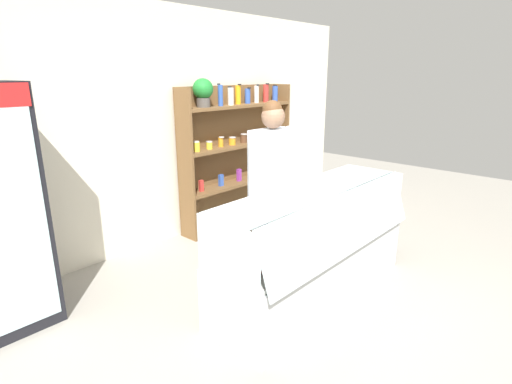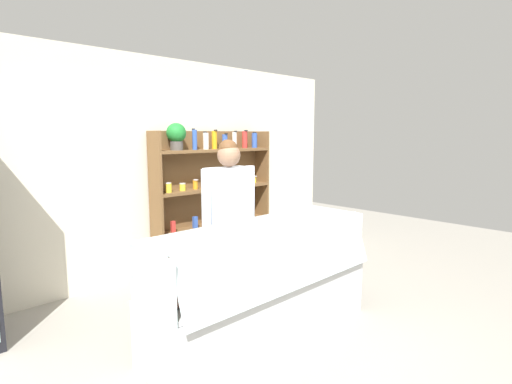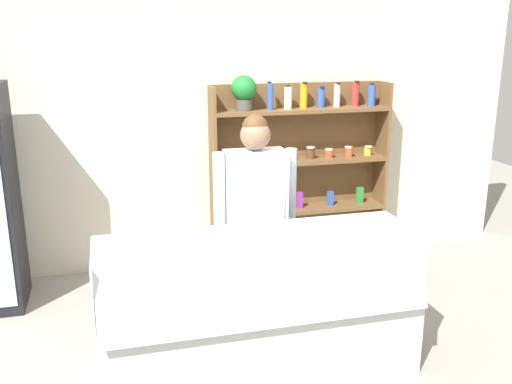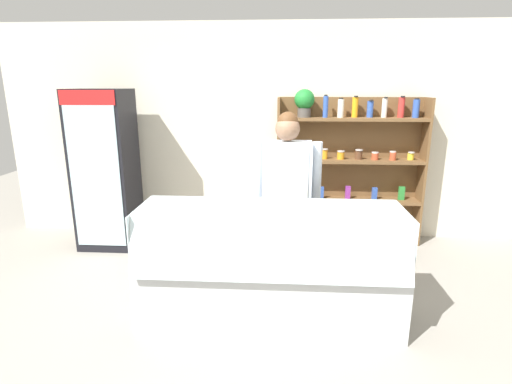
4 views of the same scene
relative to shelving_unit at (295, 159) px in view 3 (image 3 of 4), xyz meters
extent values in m
plane|color=gray|center=(-0.99, -1.90, -1.07)|extent=(12.00, 12.00, 0.00)
cube|color=silver|center=(-0.99, 0.20, 0.28)|extent=(6.80, 0.10, 2.70)
cylinder|color=purple|center=(-2.71, -0.57, -0.74)|extent=(0.05, 0.05, 0.15)
cube|color=brown|center=(0.04, 0.09, -0.16)|extent=(1.79, 0.02, 1.81)
cube|color=brown|center=(-0.84, -0.05, -0.16)|extent=(0.03, 0.28, 1.81)
cube|color=brown|center=(0.92, -0.05, -0.16)|extent=(0.03, 0.28, 1.81)
cube|color=brown|center=(0.04, -0.05, -0.52)|extent=(1.73, 0.28, 0.04)
cube|color=brown|center=(0.04, -0.05, -0.02)|extent=(1.73, 0.28, 0.04)
cube|color=brown|center=(0.04, -0.05, 0.49)|extent=(1.73, 0.28, 0.04)
cylinder|color=#4C4742|center=(-0.54, -0.05, 0.56)|extent=(0.16, 0.16, 0.11)
sphere|color=#1E7A2D|center=(-0.54, -0.05, 0.72)|extent=(0.24, 0.24, 0.24)
cylinder|color=#3356B2|center=(-0.29, -0.08, 0.63)|extent=(0.06, 0.06, 0.25)
cylinder|color=black|center=(-0.29, -0.05, 0.77)|extent=(0.04, 0.04, 0.02)
cylinder|color=silver|center=(-0.10, -0.07, 0.62)|extent=(0.07, 0.07, 0.21)
cylinder|color=black|center=(-0.10, -0.05, 0.73)|extent=(0.05, 0.05, 0.02)
cylinder|color=orange|center=(0.07, -0.02, 0.63)|extent=(0.07, 0.07, 0.24)
cylinder|color=black|center=(0.07, -0.05, 0.75)|extent=(0.05, 0.05, 0.02)
cylinder|color=#3356B2|center=(0.25, -0.02, 0.60)|extent=(0.07, 0.07, 0.19)
cylinder|color=black|center=(0.25, -0.05, 0.71)|extent=(0.05, 0.05, 0.02)
cylinder|color=silver|center=(0.42, -0.03, 0.62)|extent=(0.06, 0.06, 0.23)
cylinder|color=black|center=(0.42, -0.05, 0.74)|extent=(0.04, 0.04, 0.02)
cylinder|color=red|center=(0.61, -0.02, 0.63)|extent=(0.07, 0.07, 0.24)
cylinder|color=black|center=(0.61, -0.05, 0.75)|extent=(0.05, 0.05, 0.02)
cylinder|color=#3356B2|center=(0.78, -0.05, 0.61)|extent=(0.08, 0.08, 0.21)
cylinder|color=black|center=(0.78, -0.05, 0.73)|extent=(0.05, 0.05, 0.02)
cylinder|color=yellow|center=(-0.67, -0.06, 0.06)|extent=(0.08, 0.08, 0.11)
cylinder|color=silver|center=(-0.67, -0.05, 0.12)|extent=(0.08, 0.08, 0.01)
cylinder|color=yellow|center=(-0.47, -0.05, 0.04)|extent=(0.08, 0.08, 0.09)
cylinder|color=silver|center=(-0.47, -0.05, 0.09)|extent=(0.08, 0.08, 0.01)
cylinder|color=orange|center=(-0.26, -0.04, 0.06)|extent=(0.06, 0.06, 0.12)
cylinder|color=silver|center=(-0.26, -0.05, 0.12)|extent=(0.07, 0.07, 0.01)
cylinder|color=orange|center=(-0.07, -0.04, 0.05)|extent=(0.09, 0.09, 0.09)
cylinder|color=silver|center=(-0.07, -0.05, 0.10)|extent=(0.09, 0.09, 0.01)
cylinder|color=brown|center=(0.15, -0.04, 0.06)|extent=(0.09, 0.09, 0.11)
cylinder|color=silver|center=(0.15, -0.05, 0.12)|extent=(0.09, 0.09, 0.01)
cylinder|color=#BF4C2D|center=(0.34, -0.06, 0.04)|extent=(0.08, 0.08, 0.08)
cylinder|color=silver|center=(0.34, -0.05, 0.09)|extent=(0.08, 0.08, 0.01)
cylinder|color=#BF4C2D|center=(0.55, -0.07, 0.05)|extent=(0.08, 0.08, 0.09)
cylinder|color=silver|center=(0.55, -0.05, 0.10)|extent=(0.08, 0.08, 0.01)
cylinder|color=yellow|center=(0.78, -0.03, 0.05)|extent=(0.08, 0.08, 0.09)
cylinder|color=silver|center=(0.78, -0.05, 0.09)|extent=(0.08, 0.08, 0.01)
cube|color=red|center=(-0.62, -0.05, -0.43)|extent=(0.05, 0.04, 0.14)
cube|color=#3356B2|center=(-0.29, -0.05, -0.43)|extent=(0.06, 0.04, 0.15)
cube|color=purple|center=(0.04, -0.05, -0.42)|extent=(0.06, 0.04, 0.16)
cube|color=#3356B2|center=(0.37, -0.05, -0.43)|extent=(0.06, 0.04, 0.15)
cube|color=#2D8C38|center=(0.70, -0.05, -0.42)|extent=(0.07, 0.04, 0.17)
cube|color=silver|center=(-0.88, -1.91, -0.79)|extent=(2.15, 0.65, 0.55)
cube|color=white|center=(-0.88, -1.91, -0.50)|extent=(2.09, 0.59, 0.03)
cube|color=silver|center=(-0.88, -2.21, -0.29)|extent=(2.11, 0.16, 0.47)
cube|color=silver|center=(-0.88, -1.86, -0.07)|extent=(2.11, 0.49, 0.01)
cube|color=silver|center=(-1.95, -1.91, -0.29)|extent=(0.01, 0.61, 0.45)
cube|color=silver|center=(0.18, -1.91, -0.29)|extent=(0.01, 0.61, 0.45)
cube|color=tan|center=(-1.77, -1.83, -0.46)|extent=(0.17, 0.14, 0.05)
cube|color=white|center=(-1.77, -2.02, -0.46)|extent=(0.05, 0.03, 0.02)
cube|color=beige|center=(-1.52, -1.83, -0.46)|extent=(0.16, 0.11, 0.05)
cube|color=white|center=(-1.52, -2.02, -0.46)|extent=(0.05, 0.03, 0.02)
cube|color=tan|center=(-1.26, -1.83, -0.46)|extent=(0.16, 0.12, 0.04)
cube|color=white|center=(-1.26, -2.02, -0.46)|extent=(0.05, 0.03, 0.02)
cube|color=beige|center=(-1.01, -1.83, -0.46)|extent=(0.17, 0.14, 0.04)
cube|color=white|center=(-1.01, -2.02, -0.46)|extent=(0.05, 0.03, 0.02)
cube|color=beige|center=(-0.76, -1.83, -0.45)|extent=(0.16, 0.11, 0.06)
cube|color=white|center=(-0.76, -2.02, -0.46)|extent=(0.05, 0.03, 0.02)
cube|color=tan|center=(-0.50, -1.83, -0.45)|extent=(0.16, 0.14, 0.06)
cube|color=white|center=(-0.50, -2.02, -0.46)|extent=(0.05, 0.03, 0.02)
cube|color=tan|center=(-0.25, -1.83, -0.45)|extent=(0.16, 0.13, 0.05)
cube|color=white|center=(-0.25, -2.02, -0.46)|extent=(0.05, 0.03, 0.02)
cube|color=beige|center=(0.01, -1.83, -0.45)|extent=(0.16, 0.11, 0.05)
cube|color=white|center=(0.01, -2.02, -0.46)|extent=(0.05, 0.03, 0.02)
cylinder|color=#A35B4C|center=(-1.78, -2.00, -0.41)|extent=(0.17, 0.15, 0.14)
cylinder|color=#C1706B|center=(-1.56, -2.00, -0.41)|extent=(0.21, 0.17, 0.14)
cylinder|color=white|center=(-0.34, -1.98, -0.37)|extent=(0.07, 0.07, 0.21)
cylinder|color=white|center=(-0.24, -1.98, -0.37)|extent=(0.07, 0.07, 0.22)
cylinder|color=#383D51|center=(-0.85, -1.30, -0.67)|extent=(0.13, 0.13, 0.79)
cylinder|color=#383D51|center=(-0.65, -1.30, -0.67)|extent=(0.13, 0.13, 0.79)
cube|color=silver|center=(-0.75, -1.30, 0.06)|extent=(0.46, 0.24, 0.66)
cube|color=white|center=(-0.75, -1.42, -0.29)|extent=(0.38, 0.01, 1.23)
cylinder|color=silver|center=(-1.03, -1.30, 0.09)|extent=(0.09, 0.09, 0.59)
cylinder|color=silver|center=(-0.47, -1.30, 0.09)|extent=(0.09, 0.09, 0.59)
sphere|color=#8C664C|center=(-0.75, -1.30, 0.50)|extent=(0.22, 0.22, 0.22)
sphere|color=brown|center=(-0.75, -1.29, 0.56)|extent=(0.19, 0.19, 0.19)
camera|label=1|loc=(-3.65, -3.72, 0.90)|focal=28.00mm
camera|label=2|loc=(-3.22, -4.26, 0.70)|focal=28.00mm
camera|label=3|loc=(-1.79, -5.30, 1.26)|focal=40.00mm
camera|label=4|loc=(-0.81, -4.95, 0.89)|focal=28.00mm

